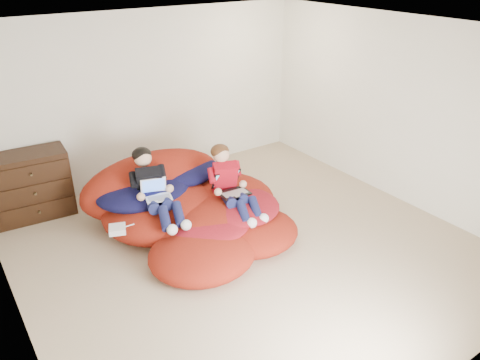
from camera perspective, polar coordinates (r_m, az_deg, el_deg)
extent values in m
cube|color=tan|center=(5.74, 0.94, -9.23)|extent=(5.10, 5.10, 0.25)
cube|color=silver|center=(7.15, -10.91, 9.87)|extent=(5.10, 0.02, 2.50)
cube|color=silver|center=(3.60, 25.35, -9.58)|extent=(5.10, 0.02, 2.50)
cube|color=silver|center=(6.76, 18.81, 8.01)|extent=(0.02, 5.10, 2.50)
cube|color=silver|center=(4.73, 1.18, 17.77)|extent=(5.10, 5.10, 0.02)
cube|color=black|center=(6.69, -24.21, -0.59)|extent=(1.03, 0.58, 0.89)
cube|color=black|center=(6.58, -23.30, -3.52)|extent=(0.89, 0.09, 0.21)
cylinder|color=#4C3F26|center=(6.56, -23.26, -3.59)|extent=(0.03, 0.06, 0.03)
cube|color=black|center=(6.46, -23.72, -1.45)|extent=(0.89, 0.09, 0.21)
cylinder|color=#4C3F26|center=(6.44, -23.68, -1.52)|extent=(0.03, 0.06, 0.03)
cube|color=black|center=(6.35, -24.15, 0.70)|extent=(0.89, 0.09, 0.21)
cylinder|color=#4C3F26|center=(6.33, -24.11, 0.64)|extent=(0.03, 0.06, 0.03)
ellipsoid|color=#9F2111|center=(6.07, -9.08, -3.58)|extent=(1.61, 1.45, 0.58)
ellipsoid|color=#9F2111|center=(6.28, -2.12, -2.41)|extent=(1.40, 1.36, 0.50)
ellipsoid|color=#9F2111|center=(5.83, -3.30, -5.09)|extent=(1.59, 1.27, 0.51)
ellipsoid|color=#9F2111|center=(5.34, -4.60, -8.88)|extent=(1.25, 1.14, 0.42)
ellipsoid|color=#9F2111|center=(5.72, 1.63, -6.33)|extent=(1.13, 1.03, 0.37)
ellipsoid|color=#9F2111|center=(6.35, -10.51, -0.49)|extent=(1.98, 0.88, 0.88)
ellipsoid|color=#10103B|center=(6.03, -11.74, -1.26)|extent=(1.21, 0.99, 0.31)
ellipsoid|color=#10103B|center=(6.33, -7.18, 0.90)|extent=(1.11, 0.78, 0.27)
ellipsoid|color=maroon|center=(5.84, -0.26, -3.17)|extent=(1.04, 1.04, 0.19)
ellipsoid|color=maroon|center=(5.54, -3.50, -5.47)|extent=(0.95, 0.85, 0.17)
ellipsoid|color=beige|center=(6.25, -13.71, 0.97)|extent=(0.44, 0.28, 0.28)
cube|color=black|center=(5.78, -11.07, -0.27)|extent=(0.39, 0.43, 0.46)
sphere|color=tan|center=(5.76, -11.77, 2.63)|extent=(0.21, 0.21, 0.21)
ellipsoid|color=black|center=(5.77, -11.91, 3.05)|extent=(0.24, 0.22, 0.18)
cylinder|color=#161A44|center=(5.60, -10.57, -3.05)|extent=(0.23, 0.37, 0.19)
cylinder|color=#161A44|center=(5.37, -9.16, -4.65)|extent=(0.21, 0.35, 0.22)
sphere|color=white|center=(5.27, -8.27, -6.02)|extent=(0.13, 0.13, 0.13)
cylinder|color=#161A44|center=(5.66, -8.97, -2.57)|extent=(0.23, 0.37, 0.19)
cylinder|color=#161A44|center=(5.44, -7.51, -4.13)|extent=(0.21, 0.35, 0.22)
sphere|color=white|center=(5.33, -6.59, -5.47)|extent=(0.13, 0.13, 0.13)
cube|color=red|center=(5.88, -1.90, 0.23)|extent=(0.38, 0.37, 0.47)
sphere|color=tan|center=(5.81, -2.33, 3.11)|extent=(0.21, 0.21, 0.21)
ellipsoid|color=#462812|center=(5.82, -2.48, 3.52)|extent=(0.24, 0.22, 0.18)
cylinder|color=#161A44|center=(5.75, -1.34, -2.46)|extent=(0.24, 0.37, 0.19)
cylinder|color=#161A44|center=(5.54, 0.39, -3.97)|extent=(0.21, 0.35, 0.22)
sphere|color=white|center=(5.45, 1.44, -5.26)|extent=(0.12, 0.12, 0.12)
cylinder|color=#161A44|center=(5.83, 0.09, -2.00)|extent=(0.24, 0.37, 0.19)
cylinder|color=#161A44|center=(5.63, 1.84, -3.47)|extent=(0.21, 0.35, 0.22)
sphere|color=white|center=(5.54, 2.90, -4.72)|extent=(0.12, 0.12, 0.12)
cube|color=silver|center=(5.61, -9.87, -2.16)|extent=(0.35, 0.28, 0.01)
cube|color=gray|center=(5.60, -9.83, -2.12)|extent=(0.28, 0.18, 0.00)
cube|color=silver|center=(5.67, -10.52, -0.66)|extent=(0.31, 0.13, 0.21)
cube|color=blue|center=(5.66, -10.49, -0.68)|extent=(0.27, 0.11, 0.17)
cube|color=black|center=(5.77, -0.70, -1.61)|extent=(0.39, 0.28, 0.01)
cube|color=gray|center=(5.75, -0.63, -1.57)|extent=(0.32, 0.17, 0.00)
cube|color=black|center=(5.84, -1.69, 0.16)|extent=(0.38, 0.14, 0.24)
cube|color=#50A1BB|center=(5.84, -1.65, 0.16)|extent=(0.33, 0.11, 0.19)
cube|color=silver|center=(5.39, -14.72, -5.84)|extent=(0.23, 0.23, 0.07)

